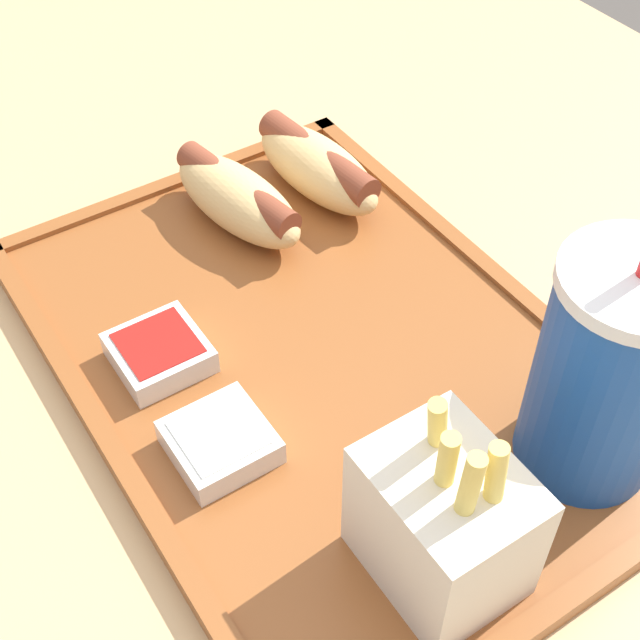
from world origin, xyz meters
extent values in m
cube|color=tan|center=(0.00, 0.00, 0.35)|extent=(1.35, 0.92, 0.71)
cube|color=brown|center=(0.03, -0.02, 0.71)|extent=(0.42, 0.29, 0.01)
cube|color=brown|center=(0.03, -0.16, 0.72)|extent=(0.42, 0.01, 0.00)
cube|color=brown|center=(0.03, 0.12, 0.72)|extent=(0.42, 0.01, 0.00)
cube|color=brown|center=(-0.17, -0.02, 0.72)|extent=(0.01, 0.29, 0.00)
cube|color=brown|center=(0.24, -0.02, 0.72)|extent=(0.01, 0.29, 0.00)
cylinder|color=#194CA5|center=(0.17, 0.06, 0.78)|extent=(0.07, 0.07, 0.13)
ellipsoid|color=#DBB270|center=(-0.10, 0.07, 0.74)|extent=(0.12, 0.06, 0.04)
cylinder|color=brown|center=(-0.10, 0.07, 0.75)|extent=(0.11, 0.03, 0.02)
ellipsoid|color=#DBB270|center=(-0.10, 0.00, 0.74)|extent=(0.13, 0.07, 0.04)
cylinder|color=brown|center=(-0.10, 0.00, 0.75)|extent=(0.11, 0.04, 0.02)
cube|color=silver|center=(0.18, -0.05, 0.75)|extent=(0.08, 0.06, 0.08)
cylinder|color=#EACC60|center=(0.16, -0.04, 0.78)|extent=(0.02, 0.02, 0.08)
cylinder|color=#EACC60|center=(0.18, -0.05, 0.79)|extent=(0.01, 0.02, 0.08)
cylinder|color=#EACC60|center=(0.20, -0.04, 0.79)|extent=(0.02, 0.01, 0.08)
cylinder|color=#EACC60|center=(0.20, -0.06, 0.79)|extent=(0.01, 0.01, 0.08)
cube|color=silver|center=(0.06, -0.11, 0.72)|extent=(0.05, 0.05, 0.02)
cube|color=white|center=(0.06, -0.11, 0.73)|extent=(0.04, 0.04, 0.00)
cube|color=silver|center=(-0.01, -0.11, 0.72)|extent=(0.05, 0.05, 0.02)
cube|color=#B21914|center=(-0.01, -0.11, 0.73)|extent=(0.04, 0.04, 0.00)
camera|label=1|loc=(0.34, -0.22, 1.13)|focal=50.00mm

